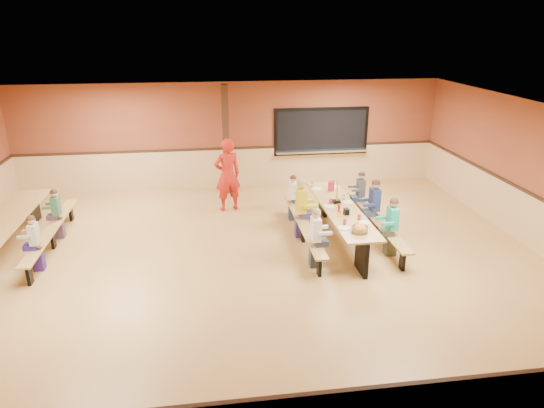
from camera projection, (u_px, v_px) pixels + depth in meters
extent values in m
plane|color=#A3773E|center=(250.00, 263.00, 9.67)|extent=(12.00, 12.00, 0.00)
cube|color=brown|center=(232.00, 135.00, 13.78)|extent=(12.00, 0.04, 3.00)
cube|color=brown|center=(300.00, 367.00, 4.51)|extent=(12.00, 0.04, 3.00)
cube|color=brown|center=(540.00, 179.00, 9.93)|extent=(0.04, 10.00, 3.00)
cube|color=white|center=(247.00, 113.00, 8.62)|extent=(12.00, 10.00, 0.04)
cube|color=black|center=(321.00, 131.00, 14.07)|extent=(2.60, 0.06, 1.20)
cube|color=silver|center=(321.00, 151.00, 14.19)|extent=(2.70, 0.28, 0.06)
cube|color=#311B10|center=(226.00, 140.00, 13.20)|extent=(0.18, 0.18, 3.00)
cube|color=#A88242|center=(341.00, 209.00, 10.52)|extent=(0.75, 3.60, 0.04)
cube|color=black|center=(362.00, 256.00, 9.22)|extent=(0.08, 0.60, 0.70)
cube|color=black|center=(323.00, 200.00, 12.09)|extent=(0.08, 0.60, 0.70)
cube|color=#A88242|center=(303.00, 223.00, 10.52)|extent=(0.26, 3.60, 0.04)
cube|color=black|center=(303.00, 232.00, 10.60)|extent=(0.06, 0.18, 0.41)
cube|color=#A88242|center=(376.00, 219.00, 10.73)|extent=(0.26, 3.60, 0.04)
cube|color=black|center=(375.00, 228.00, 10.81)|extent=(0.06, 0.18, 0.41)
cube|color=#A88242|center=(7.00, 218.00, 9.99)|extent=(0.75, 3.60, 0.04)
cube|color=black|center=(34.00, 208.00, 11.56)|extent=(0.08, 0.60, 0.70)
cube|color=#A88242|center=(51.00, 229.00, 10.20)|extent=(0.26, 3.60, 0.04)
cube|color=black|center=(53.00, 239.00, 10.28)|extent=(0.06, 0.18, 0.41)
imported|color=red|center=(227.00, 175.00, 12.14)|extent=(0.78, 0.62, 1.86)
cylinder|color=red|center=(331.00, 186.00, 11.56)|extent=(0.16, 0.16, 0.22)
cube|color=black|center=(346.00, 211.00, 10.13)|extent=(0.10, 0.14, 0.13)
cylinder|color=yellow|center=(341.00, 213.00, 9.97)|extent=(0.06, 0.06, 0.17)
cylinder|color=#B2140F|center=(339.00, 208.00, 10.28)|extent=(0.06, 0.06, 0.17)
cube|color=black|center=(337.00, 201.00, 10.80)|extent=(0.16, 0.16, 0.06)
cube|color=#A88242|center=(337.00, 190.00, 10.70)|extent=(0.02, 0.09, 0.50)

